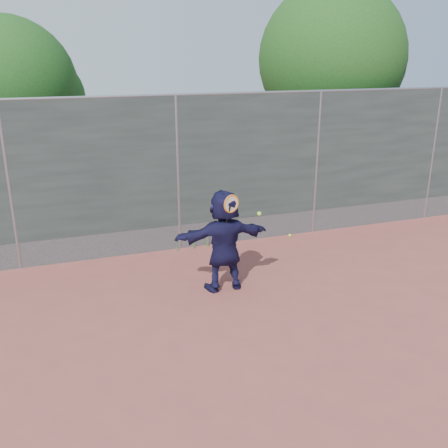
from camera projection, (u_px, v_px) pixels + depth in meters
name	position (u px, v px, depth m)	size (l,w,h in m)	color
ground	(243.00, 336.00, 6.92)	(80.00, 80.00, 0.00)	#9E4C42
player	(224.00, 240.00, 8.07)	(1.57, 0.50, 1.69)	#18163D
ball_ground	(290.00, 235.00, 10.64)	(0.07, 0.07, 0.07)	#C7FC38
fence	(178.00, 171.00, 9.53)	(20.00, 0.06, 3.03)	#38423D
swing_action	(234.00, 206.00, 7.72)	(0.66, 0.15, 0.51)	orange
tree_right	(337.00, 63.00, 12.37)	(3.78, 3.60, 5.39)	#382314
tree_left	(15.00, 91.00, 10.92)	(3.15, 3.00, 4.53)	#382314
weed_clump	(196.00, 242.00, 9.99)	(0.68, 0.07, 0.30)	#387226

